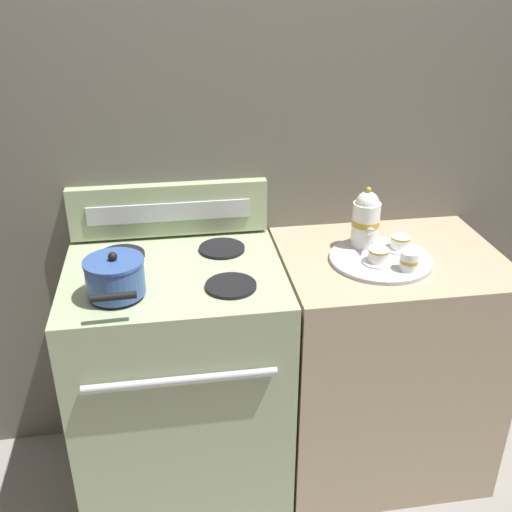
{
  "coord_description": "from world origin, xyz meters",
  "views": [
    {
      "loc": [
        -0.39,
        -1.79,
        1.87
      ],
      "look_at": [
        -0.13,
        -0.09,
        1.0
      ],
      "focal_mm": 42.0,
      "sensor_mm": 36.0,
      "label": 1
    }
  ],
  "objects_px": {
    "stove": "(181,381)",
    "creamer_jug": "(409,261)",
    "saucepan": "(115,277)",
    "teacup_left": "(400,243)",
    "teacup_right": "(378,256)",
    "teapot": "(366,219)",
    "serving_tray": "(381,259)"
  },
  "relations": [
    {
      "from": "serving_tray",
      "to": "teacup_right",
      "type": "distance_m",
      "value": 0.05
    },
    {
      "from": "teapot",
      "to": "teacup_left",
      "type": "height_order",
      "value": "teapot"
    },
    {
      "from": "saucepan",
      "to": "teapot",
      "type": "bearing_deg",
      "value": 13.8
    },
    {
      "from": "saucepan",
      "to": "teapot",
      "type": "height_order",
      "value": "teapot"
    },
    {
      "from": "teacup_left",
      "to": "teacup_right",
      "type": "height_order",
      "value": "same"
    },
    {
      "from": "stove",
      "to": "teacup_right",
      "type": "distance_m",
      "value": 0.85
    },
    {
      "from": "teacup_left",
      "to": "creamer_jug",
      "type": "distance_m",
      "value": 0.15
    },
    {
      "from": "serving_tray",
      "to": "teacup_right",
      "type": "xyz_separation_m",
      "value": [
        -0.02,
        -0.03,
        0.03
      ]
    },
    {
      "from": "saucepan",
      "to": "teacup_left",
      "type": "relative_size",
      "value": 2.44
    },
    {
      "from": "teapot",
      "to": "creamer_jug",
      "type": "relative_size",
      "value": 3.42
    },
    {
      "from": "teapot",
      "to": "teacup_right",
      "type": "xyz_separation_m",
      "value": [
        0.0,
        -0.14,
        -0.08
      ]
    },
    {
      "from": "serving_tray",
      "to": "creamer_jug",
      "type": "height_order",
      "value": "creamer_jug"
    },
    {
      "from": "teapot",
      "to": "teacup_left",
      "type": "distance_m",
      "value": 0.15
    },
    {
      "from": "serving_tray",
      "to": "creamer_jug",
      "type": "xyz_separation_m",
      "value": [
        0.06,
        -0.1,
        0.04
      ]
    },
    {
      "from": "creamer_jug",
      "to": "stove",
      "type": "bearing_deg",
      "value": 170.26
    },
    {
      "from": "teacup_right",
      "to": "creamer_jug",
      "type": "distance_m",
      "value": 0.1
    },
    {
      "from": "teacup_right",
      "to": "stove",
      "type": "bearing_deg",
      "value": 174.27
    },
    {
      "from": "stove",
      "to": "teacup_right",
      "type": "height_order",
      "value": "teacup_right"
    },
    {
      "from": "stove",
      "to": "creamer_jug",
      "type": "bearing_deg",
      "value": -9.74
    },
    {
      "from": "saucepan",
      "to": "teacup_left",
      "type": "bearing_deg",
      "value": 9.19
    },
    {
      "from": "saucepan",
      "to": "teacup_left",
      "type": "height_order",
      "value": "saucepan"
    },
    {
      "from": "teacup_left",
      "to": "teacup_right",
      "type": "xyz_separation_m",
      "value": [
        -0.11,
        -0.09,
        0.0
      ]
    },
    {
      "from": "teacup_left",
      "to": "stove",
      "type": "bearing_deg",
      "value": -178.67
    },
    {
      "from": "stove",
      "to": "teacup_left",
      "type": "height_order",
      "value": "teacup_left"
    },
    {
      "from": "teacup_left",
      "to": "teacup_right",
      "type": "distance_m",
      "value": 0.14
    },
    {
      "from": "saucepan",
      "to": "creamer_jug",
      "type": "bearing_deg",
      "value": 0.44
    },
    {
      "from": "teacup_right",
      "to": "saucepan",
      "type": "bearing_deg",
      "value": -175.34
    },
    {
      "from": "stove",
      "to": "saucepan",
      "type": "distance_m",
      "value": 0.58
    },
    {
      "from": "saucepan",
      "to": "teapot",
      "type": "relative_size",
      "value": 1.18
    },
    {
      "from": "teacup_left",
      "to": "creamer_jug",
      "type": "xyz_separation_m",
      "value": [
        -0.03,
        -0.15,
        0.01
      ]
    },
    {
      "from": "stove",
      "to": "creamer_jug",
      "type": "relative_size",
      "value": 14.48
    },
    {
      "from": "teapot",
      "to": "creamer_jug",
      "type": "xyz_separation_m",
      "value": [
        0.09,
        -0.21,
        -0.07
      ]
    }
  ]
}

